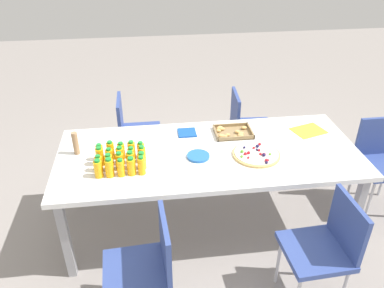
# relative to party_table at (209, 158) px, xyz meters

# --- Properties ---
(ground_plane) EXTENTS (12.00, 12.00, 0.00)m
(ground_plane) POSITION_rel_party_table_xyz_m (0.00, 0.00, -0.68)
(ground_plane) COLOR gray
(party_table) EXTENTS (2.33, 0.99, 0.74)m
(party_table) POSITION_rel_party_table_xyz_m (0.00, 0.00, 0.00)
(party_table) COLOR white
(party_table) RESTS_ON ground_plane
(chair_far_right) EXTENTS (0.43, 0.43, 0.83)m
(chair_far_right) POSITION_rel_party_table_xyz_m (0.53, 0.84, -0.18)
(chair_far_right) COLOR #33478C
(chair_far_right) RESTS_ON ground_plane
(chair_end) EXTENTS (0.40, 0.40, 0.83)m
(chair_end) POSITION_rel_party_table_xyz_m (1.54, 0.08, -0.18)
(chair_end) COLOR #33478C
(chair_end) RESTS_ON ground_plane
(chair_near_right) EXTENTS (0.42, 0.42, 0.83)m
(chair_near_right) POSITION_rel_party_table_xyz_m (0.63, -0.83, -0.18)
(chair_near_right) COLOR #33478C
(chair_near_right) RESTS_ON ground_plane
(chair_near_left) EXTENTS (0.42, 0.42, 0.83)m
(chair_near_left) POSITION_rel_party_table_xyz_m (-0.52, -0.85, -0.18)
(chair_near_left) COLOR #33478C
(chair_near_left) RESTS_ON ground_plane
(chair_far_left) EXTENTS (0.40, 0.40, 0.83)m
(chair_far_left) POSITION_rel_party_table_xyz_m (-0.60, 0.88, -0.18)
(chair_far_left) COLOR #33478C
(chair_far_left) RESTS_ON ground_plane
(juice_bottle_0) EXTENTS (0.06, 0.06, 0.14)m
(juice_bottle_0) POSITION_rel_party_table_xyz_m (-0.82, -0.22, 0.12)
(juice_bottle_0) COLOR #F8AC14
(juice_bottle_0) RESTS_ON party_table
(juice_bottle_1) EXTENTS (0.06, 0.06, 0.15)m
(juice_bottle_1) POSITION_rel_party_table_xyz_m (-0.74, -0.23, 0.13)
(juice_bottle_1) COLOR #F9B014
(juice_bottle_1) RESTS_ON party_table
(juice_bottle_2) EXTENTS (0.05, 0.05, 0.14)m
(juice_bottle_2) POSITION_rel_party_table_xyz_m (-0.66, -0.23, 0.12)
(juice_bottle_2) COLOR #FAAE14
(juice_bottle_2) RESTS_ON party_table
(juice_bottle_3) EXTENTS (0.06, 0.06, 0.14)m
(juice_bottle_3) POSITION_rel_party_table_xyz_m (-0.59, -0.22, 0.12)
(juice_bottle_3) COLOR #F9AB14
(juice_bottle_3) RESTS_ON party_table
(juice_bottle_4) EXTENTS (0.05, 0.05, 0.14)m
(juice_bottle_4) POSITION_rel_party_table_xyz_m (-0.52, -0.23, 0.12)
(juice_bottle_4) COLOR #FAAB14
(juice_bottle_4) RESTS_ON party_table
(juice_bottle_5) EXTENTS (0.05, 0.05, 0.13)m
(juice_bottle_5) POSITION_rel_party_table_xyz_m (-0.82, -0.16, 0.12)
(juice_bottle_5) COLOR #F8AE14
(juice_bottle_5) RESTS_ON party_table
(juice_bottle_6) EXTENTS (0.06, 0.06, 0.14)m
(juice_bottle_6) POSITION_rel_party_table_xyz_m (-0.75, -0.16, 0.12)
(juice_bottle_6) COLOR #FAAF14
(juice_bottle_6) RESTS_ON party_table
(juice_bottle_7) EXTENTS (0.06, 0.06, 0.14)m
(juice_bottle_7) POSITION_rel_party_table_xyz_m (-0.67, -0.15, 0.12)
(juice_bottle_7) COLOR #FAAA14
(juice_bottle_7) RESTS_ON party_table
(juice_bottle_8) EXTENTS (0.06, 0.06, 0.14)m
(juice_bottle_8) POSITION_rel_party_table_xyz_m (-0.60, -0.15, 0.12)
(juice_bottle_8) COLOR #FAAB14
(juice_bottle_8) RESTS_ON party_table
(juice_bottle_9) EXTENTS (0.06, 0.06, 0.13)m
(juice_bottle_9) POSITION_rel_party_table_xyz_m (-0.52, -0.16, 0.12)
(juice_bottle_9) COLOR #F9AB14
(juice_bottle_9) RESTS_ON party_table
(juice_bottle_10) EXTENTS (0.06, 0.06, 0.15)m
(juice_bottle_10) POSITION_rel_party_table_xyz_m (-0.82, -0.07, 0.13)
(juice_bottle_10) COLOR #F8AB14
(juice_bottle_10) RESTS_ON party_table
(juice_bottle_11) EXTENTS (0.05, 0.05, 0.14)m
(juice_bottle_11) POSITION_rel_party_table_xyz_m (-0.75, -0.08, 0.12)
(juice_bottle_11) COLOR #FAAD14
(juice_bottle_11) RESTS_ON party_table
(juice_bottle_12) EXTENTS (0.06, 0.06, 0.15)m
(juice_bottle_12) POSITION_rel_party_table_xyz_m (-0.67, -0.08, 0.13)
(juice_bottle_12) COLOR #FAAB14
(juice_bottle_12) RESTS_ON party_table
(juice_bottle_13) EXTENTS (0.05, 0.05, 0.14)m
(juice_bottle_13) POSITION_rel_party_table_xyz_m (-0.59, -0.08, 0.12)
(juice_bottle_13) COLOR #F8AA14
(juice_bottle_13) RESTS_ON party_table
(juice_bottle_14) EXTENTS (0.06, 0.06, 0.14)m
(juice_bottle_14) POSITION_rel_party_table_xyz_m (-0.51, -0.07, 0.12)
(juice_bottle_14) COLOR #F8AD14
(juice_bottle_14) RESTS_ON party_table
(juice_bottle_15) EXTENTS (0.05, 0.05, 0.14)m
(juice_bottle_15) POSITION_rel_party_table_xyz_m (-0.82, -0.01, 0.12)
(juice_bottle_15) COLOR #FAAC14
(juice_bottle_15) RESTS_ON party_table
(juice_bottle_16) EXTENTS (0.06, 0.06, 0.15)m
(juice_bottle_16) POSITION_rel_party_table_xyz_m (-0.75, -0.00, 0.13)
(juice_bottle_16) COLOR #FBAE14
(juice_bottle_16) RESTS_ON party_table
(juice_bottle_17) EXTENTS (0.06, 0.06, 0.14)m
(juice_bottle_17) POSITION_rel_party_table_xyz_m (-0.67, -0.01, 0.12)
(juice_bottle_17) COLOR #F8AD14
(juice_bottle_17) RESTS_ON party_table
(juice_bottle_18) EXTENTS (0.06, 0.06, 0.14)m
(juice_bottle_18) POSITION_rel_party_table_xyz_m (-0.59, 0.00, 0.12)
(juice_bottle_18) COLOR #FAAC14
(juice_bottle_18) RESTS_ON party_table
(juice_bottle_19) EXTENTS (0.06, 0.06, 0.13)m
(juice_bottle_19) POSITION_rel_party_table_xyz_m (-0.52, -0.01, 0.12)
(juice_bottle_19) COLOR #FBAC14
(juice_bottle_19) RESTS_ON party_table
(fruit_pizza) EXTENTS (0.36, 0.36, 0.05)m
(fruit_pizza) POSITION_rel_party_table_xyz_m (0.35, -0.10, 0.07)
(fruit_pizza) COLOR tan
(fruit_pizza) RESTS_ON party_table
(snack_tray) EXTENTS (0.31, 0.24, 0.04)m
(snack_tray) POSITION_rel_party_table_xyz_m (0.24, 0.25, 0.07)
(snack_tray) COLOR olive
(snack_tray) RESTS_ON party_table
(plate_stack) EXTENTS (0.17, 0.17, 0.02)m
(plate_stack) POSITION_rel_party_table_xyz_m (-0.09, -0.07, 0.07)
(plate_stack) COLOR blue
(plate_stack) RESTS_ON party_table
(napkin_stack) EXTENTS (0.15, 0.15, 0.01)m
(napkin_stack) POSITION_rel_party_table_xyz_m (-0.14, 0.31, 0.06)
(napkin_stack) COLOR #194CA5
(napkin_stack) RESTS_ON party_table
(cardboard_tube) EXTENTS (0.04, 0.04, 0.18)m
(cardboard_tube) POSITION_rel_party_table_xyz_m (-1.01, 0.10, 0.15)
(cardboard_tube) COLOR #9E7A56
(cardboard_tube) RESTS_ON party_table
(paper_folder) EXTENTS (0.31, 0.27, 0.01)m
(paper_folder) POSITION_rel_party_table_xyz_m (0.89, 0.21, 0.06)
(paper_folder) COLOR yellow
(paper_folder) RESTS_ON party_table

